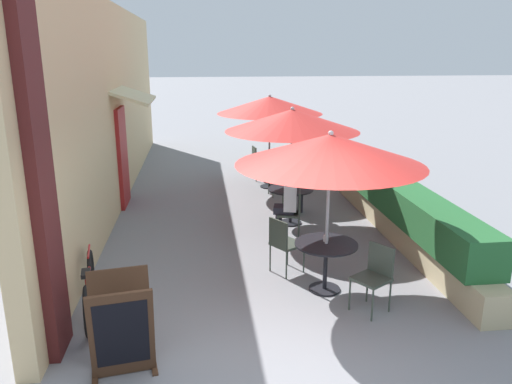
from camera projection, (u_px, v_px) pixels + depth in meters
The scene contains 22 objects.
ground_plane at pixel (277, 366), 5.32m from camera, with size 120.00×120.00×0.00m, color gray.
cafe_facade_wall at pixel (116, 105), 10.86m from camera, with size 0.98×13.65×4.20m.
planter_hedge at pixel (348, 168), 11.90m from camera, with size 0.60×12.65×1.01m.
patio_table_near at pixel (326, 254), 6.88m from camera, with size 0.87×0.87×0.70m.
patio_umbrella_near at pixel (330, 150), 6.47m from camera, with size 2.50×2.50×2.25m.
cafe_chair_near_left at pixel (375, 273), 6.36m from camera, with size 0.55×0.55×0.87m.
cafe_chair_near_right at pixel (284, 241), 7.41m from camera, with size 0.55×0.55×0.87m.
coffee_cup_near at pixel (326, 238), 6.89m from camera, with size 0.07×0.07×0.09m.
patio_table_mid at pixel (291, 197), 9.58m from camera, with size 0.87×0.87×0.70m.
patio_umbrella_mid at pixel (292, 120), 9.17m from camera, with size 2.50×2.50×2.25m.
cafe_chair_mid_left at pixel (288, 187), 10.33m from camera, with size 0.48×0.48×0.87m.
seated_patron_mid_left at pixel (294, 179), 10.27m from camera, with size 0.46×0.40×1.25m.
cafe_chair_mid_right at pixel (293, 210), 8.83m from camera, with size 0.48×0.48×0.87m.
seated_patron_mid_right at pixel (287, 201), 8.80m from camera, with size 0.46×0.40×1.25m.
coffee_cup_mid at pixel (289, 185), 9.63m from camera, with size 0.07×0.07×0.09m.
patio_table_far at pixel (269, 166), 12.15m from camera, with size 0.87×0.87×0.70m.
patio_umbrella_far at pixel (270, 105), 11.75m from camera, with size 2.50×2.50×2.25m.
cafe_chair_far_left at pixel (258, 160), 12.86m from camera, with size 0.45×0.45×0.87m.
cafe_chair_far_right at pixel (282, 174), 11.46m from camera, with size 0.45×0.45×0.87m.
coffee_cup_far at pixel (271, 158), 12.04m from camera, with size 0.07×0.07×0.09m.
bicycle_leaning at pixel (89, 289), 6.32m from camera, with size 0.34×1.73×0.71m.
menu_board at pixel (121, 325), 5.16m from camera, with size 0.74×0.73×1.02m.
Camera 1 is at (-0.75, -4.55, 3.25)m, focal length 35.00 mm.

